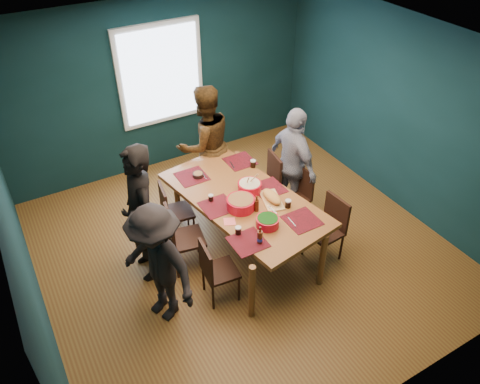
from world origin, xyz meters
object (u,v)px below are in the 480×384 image
object	(u,v)px
chair_left_mid	(179,235)
bowl_herbs	(268,221)
chair_left_far	(172,208)
bowl_dumpling	(250,187)
person_right	(293,163)
bowl_salad	(241,203)
person_far_left	(141,215)
chair_right_mid	(299,192)
person_back	(205,144)
person_near_left	(157,265)
dining_table	(244,202)
chair_left_near	(214,268)
chair_right_near	(330,224)
cutting_board	(272,197)
chair_right_far	(268,179)

from	to	relation	value
chair_left_mid	bowl_herbs	world-z (taller)	bowl_herbs
chair_left_far	bowl_dumpling	distance (m)	1.11
person_right	bowl_salad	size ratio (longest dim) A/B	4.78
person_right	bowl_dumpling	world-z (taller)	person_right
person_far_left	bowl_herbs	size ratio (longest dim) A/B	6.73
chair_right_mid	person_back	size ratio (longest dim) A/B	0.46
person_near_left	dining_table	bearing A→B (deg)	86.39
chair_left_near	chair_right_near	size ratio (longest dim) A/B	0.94
chair_left_mid	bowl_herbs	bearing A→B (deg)	-28.71
chair_right_mid	cutting_board	bearing A→B (deg)	-158.62
chair_left_mid	bowl_salad	size ratio (longest dim) A/B	2.69
chair_right_far	bowl_herbs	bearing A→B (deg)	-116.06
chair_right_mid	chair_left_near	bearing A→B (deg)	-163.55
chair_left_far	person_back	distance (m)	1.12
cutting_board	chair_left_far	bearing A→B (deg)	153.14
chair_left_near	chair_right_mid	bearing A→B (deg)	28.90
person_back	person_near_left	bearing A→B (deg)	47.25
chair_left_mid	chair_right_far	world-z (taller)	chair_left_mid
person_far_left	person_near_left	size ratio (longest dim) A/B	1.18
chair_right_near	person_far_left	xyz separation A→B (m)	(-2.11, 0.90, 0.39)
person_far_left	person_right	distance (m)	2.23
dining_table	bowl_dumpling	world-z (taller)	bowl_dumpling
chair_right_far	cutting_board	world-z (taller)	cutting_board
chair_right_near	person_right	xyz separation A→B (m)	(0.12, 1.00, 0.30)
person_back	person_right	xyz separation A→B (m)	(0.88, -0.95, -0.07)
dining_table	person_back	distance (m)	1.30
chair_right_near	person_near_left	size ratio (longest dim) A/B	0.58
bowl_dumpling	cutting_board	world-z (taller)	bowl_dumpling
dining_table	bowl_salad	distance (m)	0.27
person_far_left	bowl_herbs	bearing A→B (deg)	58.62
chair_left_near	bowl_dumpling	world-z (taller)	bowl_dumpling
chair_right_near	person_back	xyz separation A→B (m)	(-0.76, 1.95, 0.37)
chair_right_mid	person_back	xyz separation A→B (m)	(-0.85, 1.16, 0.41)
bowl_herbs	chair_right_mid	bearing A→B (deg)	36.17
person_far_left	person_right	xyz separation A→B (m)	(2.23, 0.10, -0.08)
chair_left_near	bowl_salad	world-z (taller)	bowl_salad
person_far_left	person_near_left	bearing A→B (deg)	-4.61
dining_table	bowl_dumpling	size ratio (longest dim) A/B	7.93
person_near_left	chair_left_mid	bearing A→B (deg)	116.31
chair_right_near	cutting_board	size ratio (longest dim) A/B	1.63
chair_left_mid	person_right	size ratio (longest dim) A/B	0.56
chair_left_mid	cutting_board	xyz separation A→B (m)	(1.12, -0.32, 0.36)
chair_left_far	bowl_salad	bearing A→B (deg)	-45.80
person_near_left	bowl_herbs	world-z (taller)	person_near_left
chair_left_near	cutting_board	distance (m)	1.12
chair_right_near	person_near_left	distance (m)	2.24
person_right	person_near_left	bearing A→B (deg)	109.27
chair_right_mid	bowl_dumpling	world-z (taller)	bowl_dumpling
bowl_salad	chair_left_mid	bearing A→B (deg)	160.52
person_back	bowl_herbs	bearing A→B (deg)	82.26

